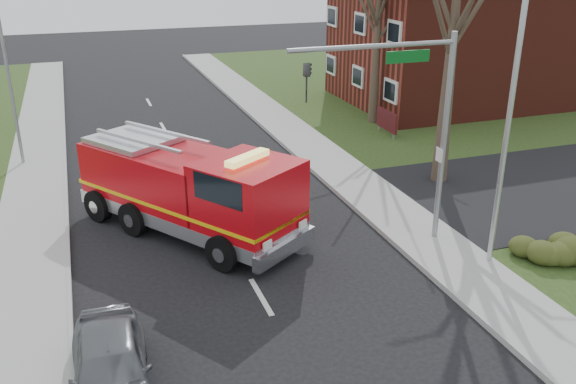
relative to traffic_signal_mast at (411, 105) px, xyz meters
name	(u,v)px	position (x,y,z in m)	size (l,w,h in m)	color
ground	(261,297)	(-5.21, -1.50, -4.71)	(120.00, 120.00, 0.00)	black
sidewalk_right	(452,259)	(0.99, -1.50, -4.63)	(2.40, 80.00, 0.15)	#A0A09A
sidewalk_left	(22,339)	(-11.41, -1.50, -4.63)	(2.40, 80.00, 0.15)	#A0A09A
brick_building	(471,41)	(13.79, 16.50, -1.05)	(15.40, 10.40, 7.25)	maroon
health_center_sign	(387,120)	(5.29, 11.00, -3.83)	(0.12, 2.00, 1.40)	#451014
hedge_corner	(550,245)	(3.79, -2.50, -4.13)	(2.80, 2.00, 0.90)	#283212
bare_tree_far	(379,1)	(5.79, 13.50, 1.78)	(5.25, 5.25, 10.50)	#3C2E23
traffic_signal_mast	(411,105)	(0.00, 0.00, 0.00)	(5.29, 0.18, 6.80)	gray
streetlight_pole	(507,121)	(1.93, -2.00, -0.16)	(1.48, 0.16, 8.40)	#B7BABF
utility_pole_far	(11,88)	(-12.01, 12.50, -1.21)	(0.14, 0.14, 7.00)	gray
fire_engine	(190,191)	(-6.19, 3.31, -3.22)	(6.83, 8.31, 3.28)	#BA0810
parked_car_maroon	(111,368)	(-9.41, -4.24, -4.00)	(1.68, 4.17, 1.42)	slate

